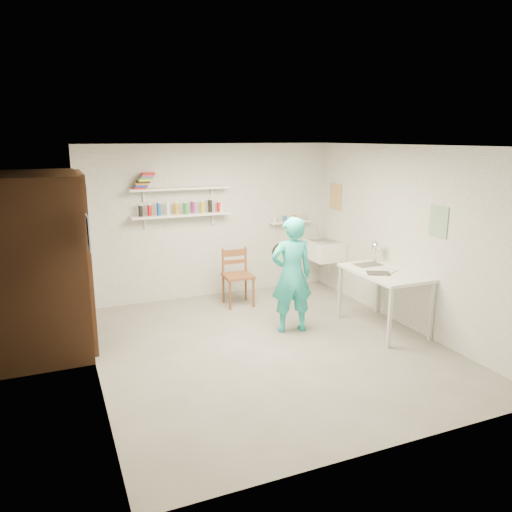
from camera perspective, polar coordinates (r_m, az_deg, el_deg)
name	(u,v)px	position (r m, az deg, el deg)	size (l,w,h in m)	color
floor	(269,347)	(6.20, 1.45, -10.37)	(4.00, 4.50, 0.02)	slate
ceiling	(270,145)	(5.68, 1.60, 12.59)	(4.00, 4.50, 0.02)	silver
wall_back	(210,221)	(7.90, -5.24, 3.95)	(4.00, 0.02, 2.40)	silver
wall_front	(391,312)	(3.95, 15.20, -6.16)	(4.00, 0.02, 2.40)	silver
wall_left	(89,268)	(5.34, -18.55, -1.30)	(0.02, 4.50, 2.40)	silver
wall_right	(408,238)	(6.88, 16.99, 2.01)	(0.02, 4.50, 2.40)	silver
doorway_recess	(85,263)	(6.41, -19.01, -0.79)	(0.02, 0.90, 2.00)	black
corridor_box	(20,265)	(6.40, -25.38, -0.93)	(1.40, 1.50, 2.10)	brown
door_lintel	(79,176)	(6.25, -19.56, 8.60)	(0.06, 1.05, 0.10)	brown
door_jamb_near	(90,273)	(5.92, -18.46, -1.87)	(0.06, 0.10, 2.00)	brown
door_jamb_far	(83,254)	(6.89, -19.15, 0.17)	(0.06, 0.10, 2.00)	brown
shelf_lower	(181,215)	(7.61, -8.57, 4.65)	(1.50, 0.22, 0.03)	white
shelf_upper	(180,188)	(7.56, -8.67, 7.65)	(1.50, 0.22, 0.03)	white
ledge_shelf	(290,222)	(8.33, 3.86, 3.92)	(0.70, 0.14, 0.03)	white
poster_left	(88,233)	(5.32, -18.64, 2.51)	(0.01, 0.28, 0.36)	#334C7F
poster_right_a	(335,197)	(8.26, 9.06, 6.71)	(0.01, 0.34, 0.42)	#995933
poster_right_b	(438,222)	(6.41, 20.13, 3.70)	(0.01, 0.30, 0.38)	#3F724C
belfast_sink	(324,250)	(8.19, 7.79, 0.67)	(0.48, 0.60, 0.30)	white
man	(292,275)	(6.45, 4.08, -2.18)	(0.56, 0.36, 1.52)	#24B4AB
wall_clock	(282,253)	(6.56, 3.01, 0.39)	(0.27, 0.27, 0.04)	beige
wooden_chair	(238,276)	(7.52, -2.06, -2.30)	(0.43, 0.41, 0.91)	brown
work_table	(383,300)	(6.82, 14.33, -4.89)	(0.71, 1.19, 0.79)	silver
desk_lamp	(376,246)	(7.14, 13.60, 1.11)	(0.15, 0.15, 0.15)	white
spray_cans	(181,208)	(7.60, -8.59, 5.40)	(1.32, 0.06, 0.17)	black
book_stack	(144,181)	(7.44, -12.70, 8.36)	(0.32, 0.14, 0.22)	red
ledge_pots	(290,218)	(8.32, 3.87, 4.32)	(0.48, 0.07, 0.09)	silver
papers	(385,270)	(6.71, 14.53, -1.61)	(0.30, 0.22, 0.02)	silver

